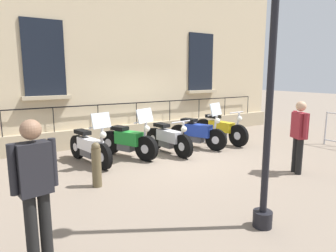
# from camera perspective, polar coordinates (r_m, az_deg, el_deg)

# --- Properties ---
(ground_plane) EXTENTS (60.00, 60.00, 0.00)m
(ground_plane) POSITION_cam_1_polar(r_m,az_deg,el_deg) (8.27, 0.50, -5.61)
(ground_plane) COLOR gray
(building_facade) EXTENTS (0.82, 12.52, 8.38)m
(building_facade) POSITION_cam_1_polar(r_m,az_deg,el_deg) (10.35, -7.51, 20.32)
(building_facade) COLOR #C6B28E
(building_facade) RESTS_ON ground_plane
(motorcycle_white) EXTENTS (1.92, 0.63, 1.34)m
(motorcycle_white) POSITION_cam_1_polar(r_m,az_deg,el_deg) (7.63, -14.83, -4.00)
(motorcycle_white) COLOR black
(motorcycle_white) RESTS_ON ground_plane
(motorcycle_green) EXTENTS (1.83, 1.03, 1.36)m
(motorcycle_green) POSITION_cam_1_polar(r_m,az_deg,el_deg) (8.01, -7.68, -3.00)
(motorcycle_green) COLOR black
(motorcycle_green) RESTS_ON ground_plane
(motorcycle_silver) EXTENTS (1.91, 0.65, 0.99)m
(motorcycle_silver) POSITION_cam_1_polar(r_m,az_deg,el_deg) (8.34, 0.08, -2.57)
(motorcycle_silver) COLOR black
(motorcycle_silver) RESTS_ON ground_plane
(motorcycle_blue) EXTENTS (1.83, 0.97, 1.40)m
(motorcycle_blue) POSITION_cam_1_polar(r_m,az_deg,el_deg) (9.00, 5.78, -1.31)
(motorcycle_blue) COLOR black
(motorcycle_blue) RESTS_ON ground_plane
(motorcycle_yellow) EXTENTS (2.20, 0.63, 1.08)m
(motorcycle_yellow) POSITION_cam_1_polar(r_m,az_deg,el_deg) (9.82, 10.05, -0.62)
(motorcycle_yellow) COLOR black
(motorcycle_yellow) RESTS_ON ground_plane
(lamppost) EXTENTS (0.29, 0.29, 4.65)m
(lamppost) POSITION_cam_1_polar(r_m,az_deg,el_deg) (4.28, 19.39, 11.63)
(lamppost) COLOR black
(lamppost) RESTS_ON ground_plane
(bollard) EXTENTS (0.19, 0.19, 0.90)m
(bollard) POSITION_cam_1_polar(r_m,az_deg,el_deg) (6.06, -13.63, -7.24)
(bollard) COLOR brown
(bollard) RESTS_ON ground_plane
(pedestrian_standing) EXTENTS (0.49, 0.35, 1.64)m
(pedestrian_standing) POSITION_cam_1_polar(r_m,az_deg,el_deg) (7.20, 23.95, -1.30)
(pedestrian_standing) COLOR black
(pedestrian_standing) RESTS_ON ground_plane
(pedestrian_walking) EXTENTS (0.27, 0.52, 1.73)m
(pedestrian_walking) POSITION_cam_1_polar(r_m,az_deg,el_deg) (3.78, -24.25, -10.05)
(pedestrian_walking) COLOR black
(pedestrian_walking) RESTS_ON ground_plane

